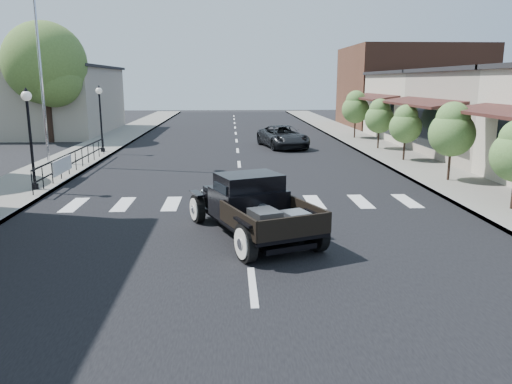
{
  "coord_description": "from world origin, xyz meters",
  "views": [
    {
      "loc": [
        -0.41,
        -12.3,
        4.02
      ],
      "look_at": [
        0.29,
        1.27,
        1.0
      ],
      "focal_mm": 35.0,
      "sensor_mm": 36.0,
      "label": 1
    }
  ],
  "objects": [
    {
      "name": "lamp_post_c",
      "position": [
        -7.6,
        16.0,
        1.98
      ],
      "size": [
        0.36,
        0.36,
        3.67
      ],
      "primitive_type": null,
      "color": "black",
      "rests_on": "sidewalk_left"
    },
    {
      "name": "low_building_left",
      "position": [
        -15.0,
        28.0,
        2.5
      ],
      "size": [
        10.0,
        12.0,
        5.0
      ],
      "primitive_type": "cube",
      "color": "#A69D8B",
      "rests_on": "ground"
    },
    {
      "name": "storefront_far",
      "position": [
        15.0,
        22.0,
        2.25
      ],
      "size": [
        10.0,
        9.0,
        4.5
      ],
      "primitive_type": "cube",
      "color": "beige",
      "rests_on": "ground"
    },
    {
      "name": "lamp_post_b",
      "position": [
        -7.6,
        6.0,
        1.98
      ],
      "size": [
        0.36,
        0.36,
        3.67
      ],
      "primitive_type": null,
      "color": "black",
      "rests_on": "sidewalk_left"
    },
    {
      "name": "railing",
      "position": [
        -7.3,
        10.0,
        0.65
      ],
      "size": [
        0.08,
        10.0,
        1.0
      ],
      "primitive_type": null,
      "color": "black",
      "rests_on": "sidewalk_left"
    },
    {
      "name": "sidewalk_left",
      "position": [
        -8.5,
        15.0,
        0.07
      ],
      "size": [
        3.0,
        80.0,
        0.15
      ],
      "primitive_type": "cube",
      "color": "gray",
      "rests_on": "ground"
    },
    {
      "name": "small_tree_d",
      "position": [
        8.3,
        16.68,
        1.54
      ],
      "size": [
        1.67,
        1.67,
        2.78
      ],
      "primitive_type": null,
      "color": "#4D7536",
      "rests_on": "sidewalk_right"
    },
    {
      "name": "ground",
      "position": [
        0.0,
        0.0,
        0.0
      ],
      "size": [
        120.0,
        120.0,
        0.0
      ],
      "primitive_type": "plane",
      "color": "black",
      "rests_on": "ground"
    },
    {
      "name": "big_tree_far",
      "position": [
        -12.5,
        22.0,
        3.93
      ],
      "size": [
        5.36,
        5.36,
        7.87
      ],
      "primitive_type": null,
      "color": "#4C6C2E",
      "rests_on": "ground"
    },
    {
      "name": "hotrod_pickup",
      "position": [
        0.14,
        0.33,
        0.85
      ],
      "size": [
        3.93,
        5.38,
        1.69
      ],
      "primitive_type": null,
      "rotation": [
        0.0,
        0.0,
        0.38
      ],
      "color": "black",
      "rests_on": "ground"
    },
    {
      "name": "road_markings",
      "position": [
        0.0,
        10.0,
        0.0
      ],
      "size": [
        12.0,
        60.0,
        0.06
      ],
      "primitive_type": null,
      "color": "silver",
      "rests_on": "ground"
    },
    {
      "name": "small_tree_e",
      "position": [
        8.3,
        22.37,
        1.72
      ],
      "size": [
        1.88,
        1.88,
        3.14
      ],
      "primitive_type": null,
      "color": "#4D7536",
      "rests_on": "sidewalk_right"
    },
    {
      "name": "sidewalk_right",
      "position": [
        8.5,
        15.0,
        0.07
      ],
      "size": [
        3.0,
        80.0,
        0.15
      ],
      "primitive_type": "cube",
      "color": "gray",
      "rests_on": "ground"
    },
    {
      "name": "flagpole",
      "position": [
        -9.2,
        12.0,
        5.68
      ],
      "size": [
        0.12,
        0.12,
        11.05
      ],
      "primitive_type": "cylinder",
      "color": "silver",
      "rests_on": "sidewalk_left"
    },
    {
      "name": "small_tree_b",
      "position": [
        8.3,
        6.94,
        1.64
      ],
      "size": [
        1.79,
        1.79,
        2.99
      ],
      "primitive_type": null,
      "color": "#4D7536",
      "rests_on": "sidewalk_right"
    },
    {
      "name": "far_building_right",
      "position": [
        15.5,
        32.0,
        3.5
      ],
      "size": [
        11.0,
        10.0,
        7.0
      ],
      "primitive_type": "cube",
      "color": "brown",
      "rests_on": "ground"
    },
    {
      "name": "second_car",
      "position": [
        2.81,
        18.28,
        0.67
      ],
      "size": [
        3.2,
        5.18,
        1.34
      ],
      "primitive_type": "imported",
      "rotation": [
        0.0,
        0.0,
        0.22
      ],
      "color": "black",
      "rests_on": "ground"
    },
    {
      "name": "banner",
      "position": [
        -7.22,
        8.0,
        0.45
      ],
      "size": [
        0.04,
        2.2,
        0.6
      ],
      "primitive_type": null,
      "color": "silver",
      "rests_on": "sidewalk_left"
    },
    {
      "name": "small_tree_c",
      "position": [
        8.3,
        12.21,
        1.47
      ],
      "size": [
        1.59,
        1.59,
        2.65
      ],
      "primitive_type": null,
      "color": "#4D7536",
      "rests_on": "sidewalk_right"
    },
    {
      "name": "road",
      "position": [
        0.0,
        15.0,
        0.01
      ],
      "size": [
        14.0,
        80.0,
        0.02
      ],
      "primitive_type": "cube",
      "color": "black",
      "rests_on": "ground"
    }
  ]
}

